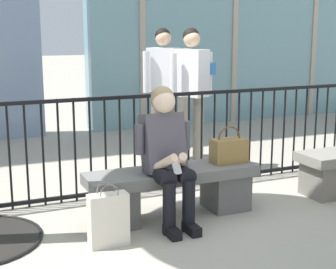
{
  "coord_description": "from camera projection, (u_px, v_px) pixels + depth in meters",
  "views": [
    {
      "loc": [
        -1.84,
        -4.08,
        1.69
      ],
      "look_at": [
        0.0,
        0.1,
        0.75
      ],
      "focal_mm": 54.7,
      "sensor_mm": 36.0,
      "label": 1
    }
  ],
  "objects": [
    {
      "name": "ground_plane",
      "position": [
        172.0,
        216.0,
        4.72
      ],
      "size": [
        60.0,
        60.0,
        0.0
      ],
      "primitive_type": "plane",
      "color": "#A8A091"
    },
    {
      "name": "stone_bench",
      "position": [
        172.0,
        188.0,
        4.66
      ],
      "size": [
        1.6,
        0.44,
        0.45
      ],
      "color": "slate",
      "rests_on": "ground"
    },
    {
      "name": "seated_person_with_phone",
      "position": [
        167.0,
        152.0,
        4.43
      ],
      "size": [
        0.52,
        0.66,
        1.21
      ],
      "color": "black",
      "rests_on": "ground"
    },
    {
      "name": "handbag_on_bench",
      "position": [
        229.0,
        150.0,
        4.82
      ],
      "size": [
        0.34,
        0.17,
        0.35
      ],
      "color": "olive",
      "rests_on": "stone_bench"
    },
    {
      "name": "shopping_bag",
      "position": [
        108.0,
        219.0,
        4.04
      ],
      "size": [
        0.31,
        0.14,
        0.52
      ],
      "color": "beige",
      "rests_on": "ground"
    },
    {
      "name": "bystander_at_railing",
      "position": [
        191.0,
        88.0,
        6.13
      ],
      "size": [
        0.55,
        0.44,
        1.71
      ],
      "color": "gray",
      "rests_on": "ground"
    },
    {
      "name": "bystander_further_back",
      "position": [
        163.0,
        84.0,
        6.59
      ],
      "size": [
        0.55,
        0.43,
        1.71
      ],
      "color": "#6B6051",
      "rests_on": "ground"
    },
    {
      "name": "plaza_railing",
      "position": [
        142.0,
        143.0,
        5.32
      ],
      "size": [
        9.85,
        0.04,
        1.04
      ],
      "color": "black",
      "rests_on": "ground"
    }
  ]
}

